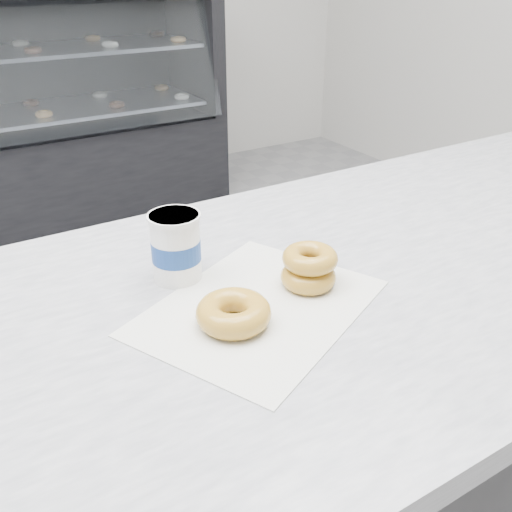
% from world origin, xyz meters
% --- Properties ---
extents(ground, '(5.00, 5.00, 0.00)m').
position_xyz_m(ground, '(0.00, 0.00, 0.00)').
color(ground, gray).
rests_on(ground, ground).
extents(counter, '(3.06, 0.76, 0.90)m').
position_xyz_m(counter, '(0.00, -0.60, 0.45)').
color(counter, '#333335').
rests_on(counter, ground).
extents(display_case, '(2.40, 0.74, 1.25)m').
position_xyz_m(display_case, '(0.00, 2.12, 0.49)').
color(display_case, black).
rests_on(display_case, ground).
extents(wax_paper, '(0.42, 0.38, 0.00)m').
position_xyz_m(wax_paper, '(-0.06, -0.62, 0.90)').
color(wax_paper, silver).
rests_on(wax_paper, counter).
extents(donut_single, '(0.11, 0.11, 0.04)m').
position_xyz_m(donut_single, '(-0.11, -0.64, 0.92)').
color(donut_single, gold).
rests_on(donut_single, wax_paper).
extents(donut_stack, '(0.12, 0.12, 0.06)m').
position_xyz_m(donut_stack, '(0.04, -0.61, 0.93)').
color(donut_stack, gold).
rests_on(donut_stack, wax_paper).
extents(coffee_cup, '(0.09, 0.09, 0.11)m').
position_xyz_m(coffee_cup, '(-0.12, -0.48, 0.96)').
color(coffee_cup, white).
rests_on(coffee_cup, counter).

